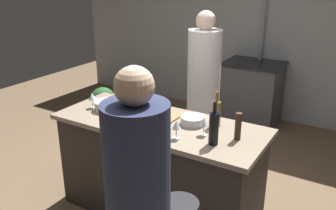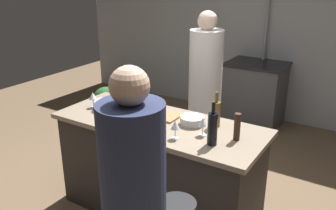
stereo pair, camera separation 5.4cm
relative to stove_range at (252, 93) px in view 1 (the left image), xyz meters
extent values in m
cube|color=#9EA3A8|center=(0.00, 0.40, 0.85)|extent=(6.40, 0.16, 2.60)
cube|color=#332D2B|center=(0.00, -2.45, -0.02)|extent=(1.72, 0.66, 0.86)
cube|color=gray|center=(0.00, -2.45, 0.43)|extent=(1.80, 0.72, 0.04)
cube|color=#47474C|center=(0.00, 0.00, -0.02)|extent=(0.76, 0.60, 0.86)
cube|color=black|center=(0.00, 0.00, 0.43)|extent=(0.80, 0.64, 0.03)
cylinder|color=white|center=(-0.12, -1.35, 0.31)|extent=(0.36, 0.36, 1.51)
sphere|color=beige|center=(-0.12, -1.35, 1.15)|extent=(0.21, 0.21, 0.21)
cylinder|color=black|center=(0.55, -3.07, 0.21)|extent=(0.26, 0.26, 0.04)
sphere|color=#D8AD8C|center=(0.51, -3.46, 1.12)|extent=(0.20, 0.20, 0.20)
cylinder|color=gray|center=(0.00, 0.25, 0.63)|extent=(0.04, 0.04, 2.15)
cylinder|color=brown|center=(-1.83, -1.09, -0.37)|extent=(0.24, 0.24, 0.16)
sphere|color=#2D6633|center=(-1.83, -1.09, -0.11)|extent=(0.36, 0.36, 0.36)
cube|color=#997047|center=(-0.05, -2.33, 0.46)|extent=(0.32, 0.22, 0.02)
cylinder|color=#382319|center=(0.68, -2.43, 0.56)|extent=(0.05, 0.05, 0.21)
cylinder|color=brown|center=(0.44, -2.28, 0.56)|extent=(0.07, 0.07, 0.21)
cylinder|color=brown|center=(0.44, -2.28, 0.70)|extent=(0.03, 0.03, 0.08)
cylinder|color=black|center=(0.56, -2.59, 0.57)|extent=(0.07, 0.07, 0.24)
cylinder|color=black|center=(0.56, -2.59, 0.74)|extent=(0.03, 0.03, 0.08)
cylinder|color=#143319|center=(-0.02, -2.65, 0.56)|extent=(0.07, 0.07, 0.21)
cylinder|color=#143319|center=(-0.02, -2.65, 0.70)|extent=(0.03, 0.03, 0.08)
cylinder|color=gray|center=(-0.30, -2.62, 0.57)|extent=(0.07, 0.07, 0.23)
cylinder|color=gray|center=(-0.30, -2.62, 0.73)|extent=(0.03, 0.03, 0.08)
cylinder|color=silver|center=(-0.69, -2.49, 0.46)|extent=(0.06, 0.06, 0.01)
cylinder|color=silver|center=(-0.69, -2.49, 0.50)|extent=(0.01, 0.01, 0.07)
cone|color=silver|center=(-0.69, -2.49, 0.57)|extent=(0.07, 0.07, 0.06)
cylinder|color=silver|center=(0.29, -2.66, 0.46)|extent=(0.06, 0.06, 0.01)
cylinder|color=silver|center=(0.29, -2.66, 0.50)|extent=(0.01, 0.01, 0.07)
cone|color=silver|center=(0.29, -2.66, 0.57)|extent=(0.07, 0.07, 0.06)
cylinder|color=silver|center=(0.43, -2.50, 0.46)|extent=(0.06, 0.06, 0.01)
cylinder|color=silver|center=(0.43, -2.50, 0.50)|extent=(0.01, 0.01, 0.07)
cone|color=silver|center=(0.43, -2.50, 0.57)|extent=(0.07, 0.07, 0.06)
cylinder|color=silver|center=(-0.55, -2.46, 0.50)|extent=(0.22, 0.22, 0.08)
cylinder|color=brown|center=(-0.35, -2.29, 0.49)|extent=(0.15, 0.15, 0.07)
cylinder|color=#B7B7BC|center=(0.27, -2.35, 0.49)|extent=(0.20, 0.20, 0.07)
camera|label=1|loc=(1.50, -4.79, 1.64)|focal=38.67mm
camera|label=2|loc=(1.55, -4.76, 1.64)|focal=38.67mm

